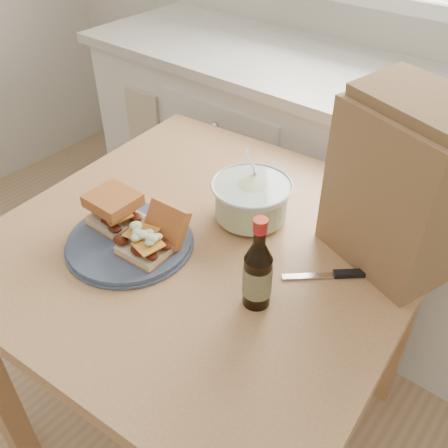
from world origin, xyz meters
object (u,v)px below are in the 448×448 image
Objects in this scene: plate at (130,242)px; beer_bottle at (258,273)px; dining_table at (208,273)px; paper_bag at (400,190)px; coleslaw_bowl at (251,201)px.

beer_bottle is at bearing 7.19° from plate.
dining_table is 0.23m from plate.
beer_bottle is 0.36m from paper_bag.
plate is at bearing -121.04° from coleslaw_bowl.
dining_table is 5.19× the size of coleslaw_bowl.
dining_table is at bearing -104.55° from coleslaw_bowl.
coleslaw_bowl is (0.16, 0.27, 0.04)m from plate.
plate is 0.63m from paper_bag.
beer_bottle is (0.18, -0.22, 0.03)m from coleslaw_bowl.
plate is 0.32m from coleslaw_bowl.
coleslaw_bowl is (0.03, 0.13, 0.17)m from dining_table.
beer_bottle is at bearing -50.92° from coleslaw_bowl.
plate is 1.46× the size of coleslaw_bowl.
dining_table is at bearing 47.12° from plate.
paper_bag is at bearing 35.82° from plate.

